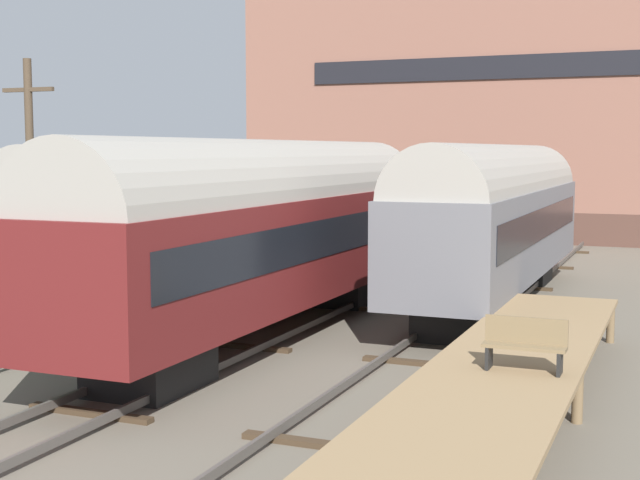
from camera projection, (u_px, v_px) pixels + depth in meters
name	position (u px, v px, depth m)	size (l,w,h in m)	color
ground_plane	(177.00, 377.00, 19.02)	(200.00, 200.00, 0.00)	#60594C
track_left	(11.00, 353.00, 20.70)	(2.60, 60.00, 0.26)	#4C4742
track_middle	(177.00, 371.00, 19.00)	(2.60, 60.00, 0.26)	#4C4742
track_right	(375.00, 392.00, 17.30)	(2.60, 60.00, 0.26)	#4C4742
train_car_maroon	(268.00, 227.00, 22.88)	(3.13, 16.96, 5.10)	black
train_car_green	(187.00, 215.00, 27.77)	(2.90, 15.40, 4.97)	black
train_car_grey	(496.00, 214.00, 27.61)	(2.94, 15.71, 5.01)	black
station_platform	(512.00, 362.00, 16.17)	(2.63, 14.65, 1.09)	#8C704C
bench	(525.00, 343.00, 15.14)	(1.40, 0.40, 0.91)	brown
utility_pole	(31.00, 182.00, 26.22)	(1.80, 0.24, 7.49)	#473828
warehouse_building	(517.00, 91.00, 51.48)	(28.98, 12.09, 16.50)	#4F342A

